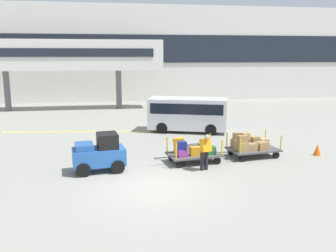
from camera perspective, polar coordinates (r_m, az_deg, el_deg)
ground_plane at (r=13.27m, az=-2.27°, el=-9.63°), size 120.00×120.00×0.00m
apron_lead_line at (r=22.82m, az=-8.19°, el=-0.85°), size 14.17×2.10×0.01m
terminal_building at (r=38.34m, az=-6.97°, el=11.36°), size 63.50×2.51×9.76m
jet_bridge at (r=32.84m, az=-19.50°, el=10.52°), size 19.29×3.00×6.04m
baggage_tug at (r=15.02m, az=-10.82°, el=-4.32°), size 2.24×1.50×1.58m
baggage_cart_lead at (r=16.06m, az=4.03°, el=-4.00°), size 3.07×1.73×1.10m
baggage_cart_middle at (r=17.35m, az=13.02°, el=-2.97°), size 3.07×1.73×1.14m
baggage_handler at (r=14.89m, az=5.94°, el=-3.86°), size 0.50×0.51×1.56m
shuttle_van at (r=22.41m, az=3.20°, el=2.23°), size 5.16×3.36×2.10m
safety_cone_near at (r=18.61m, az=22.65°, el=-3.50°), size 0.36×0.36×0.55m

